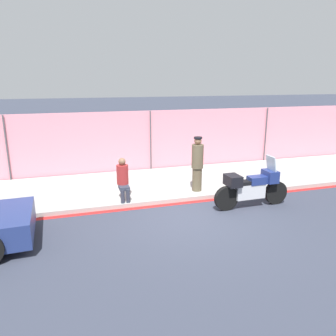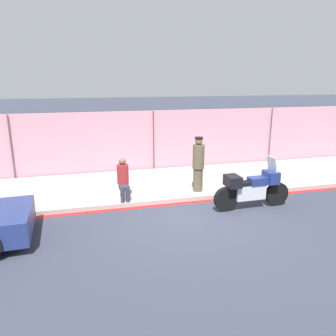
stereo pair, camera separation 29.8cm
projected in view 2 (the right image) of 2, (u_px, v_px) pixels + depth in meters
name	position (u px, v px, depth m)	size (l,w,h in m)	color
ground_plane	(190.00, 217.00, 8.70)	(120.00, 120.00, 0.00)	#333847
sidewalk	(165.00, 183.00, 11.32)	(37.67, 3.48, 0.13)	#9E9E99
curb_paint_stripe	(180.00, 204.00, 9.62)	(37.67, 0.18, 0.01)	red
storefront_fence	(153.00, 142.00, 12.73)	(35.79, 0.17, 2.39)	pink
motorcycle	(252.00, 188.00, 9.16)	(2.29, 0.52, 1.46)	black
officer_standing	(198.00, 164.00, 10.13)	(0.36, 0.36, 1.72)	brown
person_seated_on_curb	(123.00, 176.00, 9.52)	(0.34, 0.62, 1.22)	#2D3342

